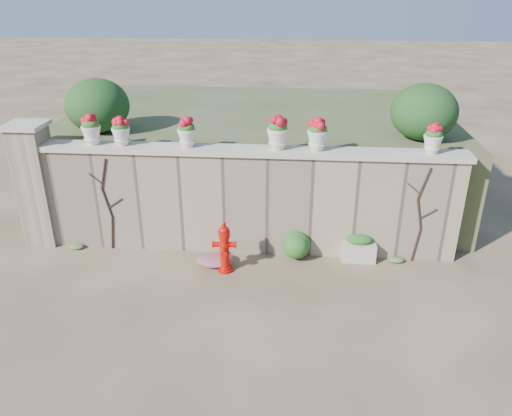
# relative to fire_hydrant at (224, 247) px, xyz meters

# --- Properties ---
(ground) EXTENTS (80.00, 80.00, 0.00)m
(ground) POSITION_rel_fire_hydrant_xyz_m (0.32, -0.93, -0.50)
(ground) COLOR brown
(ground) RESTS_ON ground
(stone_wall) EXTENTS (8.00, 0.40, 2.00)m
(stone_wall) POSITION_rel_fire_hydrant_xyz_m (0.32, 0.87, 0.50)
(stone_wall) COLOR gray
(stone_wall) RESTS_ON ground
(wall_cap) EXTENTS (8.10, 0.52, 0.10)m
(wall_cap) POSITION_rel_fire_hydrant_xyz_m (0.32, 0.87, 1.55)
(wall_cap) COLOR beige
(wall_cap) RESTS_ON stone_wall
(gate_pillar) EXTENTS (0.72, 0.72, 2.48)m
(gate_pillar) POSITION_rel_fire_hydrant_xyz_m (-3.83, 0.87, 0.76)
(gate_pillar) COLOR gray
(gate_pillar) RESTS_ON ground
(raised_fill) EXTENTS (9.00, 6.00, 2.00)m
(raised_fill) POSITION_rel_fire_hydrant_xyz_m (0.32, 4.07, 0.50)
(raised_fill) COLOR #384C23
(raised_fill) RESTS_ON ground
(back_shrub_left) EXTENTS (1.30, 1.30, 1.10)m
(back_shrub_left) POSITION_rel_fire_hydrant_xyz_m (-2.88, 2.07, 2.05)
(back_shrub_left) COLOR #143814
(back_shrub_left) RESTS_ON raised_fill
(back_shrub_right) EXTENTS (1.30, 1.30, 1.10)m
(back_shrub_right) POSITION_rel_fire_hydrant_xyz_m (3.72, 2.07, 2.05)
(back_shrub_right) COLOR #143814
(back_shrub_right) RESTS_ON raised_fill
(vine_left) EXTENTS (0.60, 0.04, 1.91)m
(vine_left) POSITION_rel_fire_hydrant_xyz_m (-2.36, 0.65, 0.49)
(vine_left) COLOR black
(vine_left) RESTS_ON ground
(vine_right) EXTENTS (0.60, 0.04, 1.91)m
(vine_right) POSITION_rel_fire_hydrant_xyz_m (3.54, 0.65, 0.49)
(vine_right) COLOR black
(vine_right) RESTS_ON ground
(fire_hydrant) EXTENTS (0.43, 0.30, 1.00)m
(fire_hydrant) POSITION_rel_fire_hydrant_xyz_m (0.00, 0.00, 0.00)
(fire_hydrant) COLOR #BB0B07
(fire_hydrant) RESTS_ON ground
(planter_box) EXTENTS (0.64, 0.37, 0.53)m
(planter_box) POSITION_rel_fire_hydrant_xyz_m (2.49, 0.62, -0.26)
(planter_box) COLOR beige
(planter_box) RESTS_ON ground
(green_shrub) EXTENTS (0.67, 0.61, 0.64)m
(green_shrub) POSITION_rel_fire_hydrant_xyz_m (1.29, 0.53, -0.18)
(green_shrub) COLOR #1E5119
(green_shrub) RESTS_ON ground
(magenta_clump) EXTENTS (0.87, 0.58, 0.23)m
(magenta_clump) POSITION_rel_fire_hydrant_xyz_m (-0.25, 0.24, -0.38)
(magenta_clump) COLOR #B2236C
(magenta_clump) RESTS_ON ground
(white_flowers) EXTENTS (0.48, 0.39, 0.17)m
(white_flowers) POSITION_rel_fire_hydrant_xyz_m (-0.12, 0.19, -0.41)
(white_flowers) COLOR white
(white_flowers) RESTS_ON ground
(urn_pot_0) EXTENTS (0.36, 0.36, 0.57)m
(urn_pot_0) POSITION_rel_fire_hydrant_xyz_m (-2.57, 0.87, 1.88)
(urn_pot_0) COLOR beige
(urn_pot_0) RESTS_ON wall_cap
(urn_pot_1) EXTENTS (0.34, 0.34, 0.54)m
(urn_pot_1) POSITION_rel_fire_hydrant_xyz_m (-2.01, 0.87, 1.86)
(urn_pot_1) COLOR beige
(urn_pot_1) RESTS_ON wall_cap
(urn_pot_2) EXTENTS (0.34, 0.34, 0.54)m
(urn_pot_2) POSITION_rel_fire_hydrant_xyz_m (-0.77, 0.87, 1.87)
(urn_pot_2) COLOR beige
(urn_pot_2) RESTS_ON wall_cap
(urn_pot_3) EXTENTS (0.39, 0.39, 0.62)m
(urn_pot_3) POSITION_rel_fire_hydrant_xyz_m (0.89, 0.87, 1.90)
(urn_pot_3) COLOR beige
(urn_pot_3) RESTS_ON wall_cap
(urn_pot_4) EXTENTS (0.37, 0.37, 0.59)m
(urn_pot_4) POSITION_rel_fire_hydrant_xyz_m (1.61, 0.87, 1.89)
(urn_pot_4) COLOR beige
(urn_pot_4) RESTS_ON wall_cap
(urn_pot_5) EXTENTS (0.33, 0.33, 0.52)m
(urn_pot_5) POSITION_rel_fire_hydrant_xyz_m (3.64, 0.87, 1.86)
(urn_pot_5) COLOR beige
(urn_pot_5) RESTS_ON wall_cap
(terracotta_pot) EXTENTS (0.21, 0.21, 0.25)m
(terracotta_pot) POSITION_rel_fire_hydrant_xyz_m (3.62, 0.87, 1.71)
(terracotta_pot) COLOR #C95F3D
(terracotta_pot) RESTS_ON wall_cap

